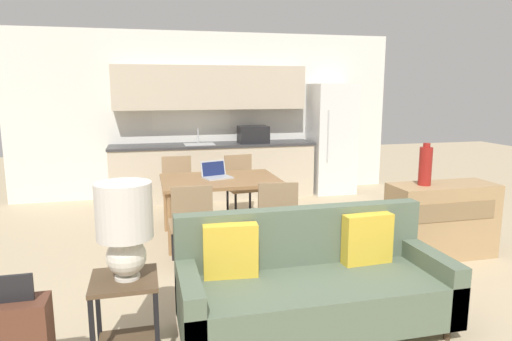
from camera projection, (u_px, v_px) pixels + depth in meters
The scene contains 15 objects.
ground_plane at pixel (300, 327), 3.49m from camera, with size 20.00×20.00×0.00m, color tan.
wall_back at pixel (209, 114), 7.66m from camera, with size 6.40×0.07×2.70m.
kitchen_counter at pixel (214, 147), 7.47m from camera, with size 3.30×0.65×2.15m.
refrigerator at pixel (331, 139), 7.87m from camera, with size 0.71×0.70×1.86m.
dining_table at pixel (220, 184), 5.43m from camera, with size 1.38×0.99×0.74m.
couch at pixel (311, 285), 3.43m from camera, with size 1.99×0.80×0.88m.
side_table at pixel (126, 307), 2.97m from camera, with size 0.42×0.42×0.60m.
table_lamp at pixel (125, 223), 2.87m from camera, with size 0.35×0.35×0.63m.
credenza at pixel (441, 220), 4.90m from camera, with size 1.14×0.46×0.80m.
vase at pixel (425, 166), 4.74m from camera, with size 0.13×0.13×0.44m.
dining_chair_far_left at pixel (178, 185), 6.20m from camera, with size 0.43×0.43×0.87m.
dining_chair_far_right at pixel (241, 183), 6.34m from camera, with size 0.48×0.48×0.87m.
dining_chair_near_right at pixel (276, 217), 4.71m from camera, with size 0.47×0.47×0.87m.
dining_chair_near_left at pixel (191, 221), 4.55m from camera, with size 0.42×0.42×0.87m.
laptop at pixel (216, 174), 5.47m from camera, with size 0.38×0.34×0.20m.
Camera 1 is at (-1.11, -3.04, 1.81)m, focal length 32.00 mm.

